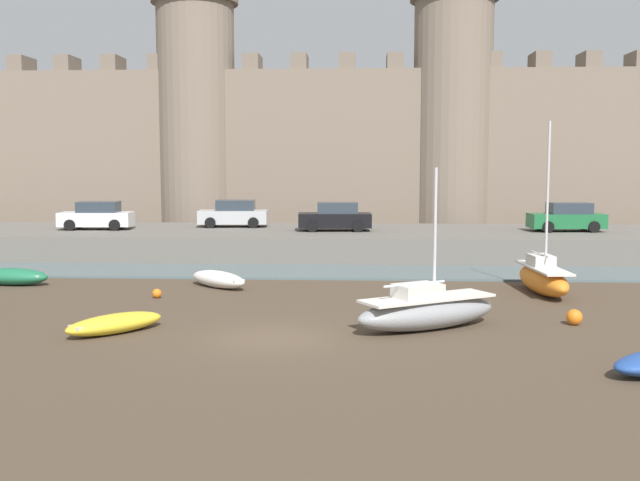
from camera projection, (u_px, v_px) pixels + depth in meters
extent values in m
plane|color=#4C3D2D|center=(273.00, 339.00, 22.43)|extent=(160.00, 160.00, 0.00)
cube|color=slate|center=(306.00, 272.00, 35.87)|extent=(80.00, 4.50, 0.10)
cube|color=#666059|center=(315.00, 242.00, 43.01)|extent=(65.70, 10.00, 1.42)
cube|color=#7A6B5B|center=(323.00, 155.00, 52.50)|extent=(53.70, 2.80, 11.61)
cylinder|color=#7A6B5B|center=(197.00, 122.00, 52.74)|extent=(5.38, 5.38, 16.24)
cylinder|color=#7A6B5B|center=(452.00, 121.00, 51.79)|extent=(5.38, 5.38, 16.24)
cube|color=#746557|center=(22.00, 65.00, 52.97)|extent=(1.10, 2.52, 1.10)
cube|color=#746557|center=(67.00, 65.00, 52.80)|extent=(1.10, 2.52, 1.10)
cube|color=#746557|center=(113.00, 64.00, 52.63)|extent=(1.10, 2.52, 1.10)
cube|color=#746557|center=(159.00, 64.00, 52.45)|extent=(1.10, 2.52, 1.10)
cube|color=#746557|center=(253.00, 63.00, 52.11)|extent=(1.10, 2.52, 1.10)
cube|color=#746557|center=(300.00, 63.00, 51.93)|extent=(1.10, 2.52, 1.10)
cube|color=#746557|center=(347.00, 63.00, 51.76)|extent=(1.10, 2.52, 1.10)
cube|color=#746557|center=(395.00, 62.00, 51.59)|extent=(1.10, 2.52, 1.10)
cube|color=#746557|center=(491.00, 62.00, 51.24)|extent=(1.10, 2.52, 1.10)
cube|color=#746557|center=(540.00, 61.00, 51.07)|extent=(1.10, 2.52, 1.10)
cube|color=#746557|center=(589.00, 61.00, 50.90)|extent=(1.10, 2.52, 1.10)
cube|color=#746557|center=(638.00, 61.00, 50.72)|extent=(1.10, 2.52, 1.10)
ellipsoid|color=gray|center=(427.00, 313.00, 23.66)|extent=(5.14, 3.94, 1.04)
cube|color=silver|center=(428.00, 298.00, 23.61)|extent=(4.50, 3.43, 0.08)
cube|color=silver|center=(418.00, 291.00, 23.41)|extent=(1.73, 1.58, 0.44)
cylinder|color=silver|center=(435.00, 232.00, 23.52)|extent=(0.10, 0.10, 4.07)
cylinder|color=silver|center=(415.00, 284.00, 23.32)|extent=(2.00, 1.26, 0.08)
ellipsoid|color=yellow|center=(115.00, 324.00, 23.13)|extent=(2.97, 3.11, 0.60)
ellipsoid|color=#F2F246|center=(115.00, 322.00, 23.13)|extent=(2.40, 2.52, 0.33)
cube|color=beige|center=(122.00, 319.00, 23.29)|extent=(0.80, 0.76, 0.06)
cube|color=beige|center=(77.00, 327.00, 22.24)|extent=(0.62, 0.60, 0.08)
ellipsoid|color=orange|center=(543.00, 280.00, 30.09)|extent=(1.65, 4.95, 1.10)
cube|color=silver|center=(543.00, 268.00, 30.04)|extent=(1.41, 4.35, 0.08)
cube|color=silver|center=(541.00, 260.00, 30.37)|extent=(0.94, 1.42, 0.44)
cylinder|color=silver|center=(548.00, 195.00, 29.49)|extent=(0.10, 0.10, 5.79)
cylinder|color=silver|center=(540.00, 254.00, 30.47)|extent=(0.24, 2.19, 0.08)
ellipsoid|color=silver|center=(218.00, 279.00, 31.62)|extent=(3.14, 2.93, 0.70)
ellipsoid|color=white|center=(218.00, 278.00, 31.62)|extent=(2.55, 2.37, 0.39)
cube|color=beige|center=(215.00, 276.00, 31.78)|extent=(0.73, 0.79, 0.06)
cube|color=beige|center=(237.00, 281.00, 30.73)|extent=(0.58, 0.61, 0.08)
ellipsoid|color=#1E6B47|center=(12.00, 277.00, 32.24)|extent=(3.47, 1.55, 0.74)
ellipsoid|color=#339266|center=(11.00, 275.00, 32.24)|extent=(2.84, 1.23, 0.41)
cube|color=beige|center=(6.00, 274.00, 32.27)|extent=(0.31, 1.01, 0.06)
cube|color=beige|center=(39.00, 275.00, 32.01)|extent=(0.35, 0.67, 0.08)
sphere|color=orange|center=(157.00, 293.00, 29.14)|extent=(0.37, 0.37, 0.37)
sphere|color=orange|center=(574.00, 317.00, 24.28)|extent=(0.52, 0.52, 0.52)
cube|color=#1E6638|center=(566.00, 221.00, 42.05)|extent=(4.20, 1.95, 0.80)
cube|color=#2D3842|center=(569.00, 208.00, 41.98)|extent=(2.34, 1.63, 0.64)
cylinder|color=black|center=(548.00, 227.00, 41.22)|extent=(0.65, 0.22, 0.64)
cylinder|color=black|center=(539.00, 224.00, 42.92)|extent=(0.65, 0.22, 0.64)
cylinder|color=black|center=(594.00, 227.00, 41.25)|extent=(0.65, 0.22, 0.64)
cylinder|color=black|center=(583.00, 224.00, 42.94)|extent=(0.65, 0.22, 0.64)
cube|color=black|center=(335.00, 220.00, 42.37)|extent=(4.20, 1.95, 0.80)
cube|color=#2D3842|center=(337.00, 208.00, 42.30)|extent=(2.34, 1.63, 0.64)
cylinder|color=black|center=(312.00, 226.00, 41.55)|extent=(0.65, 0.22, 0.64)
cylinder|color=black|center=(312.00, 224.00, 43.24)|extent=(0.65, 0.22, 0.64)
cylinder|color=black|center=(358.00, 226.00, 41.57)|extent=(0.65, 0.22, 0.64)
cylinder|color=black|center=(356.00, 224.00, 43.26)|extent=(0.65, 0.22, 0.64)
cube|color=#B2B5B7|center=(233.00, 217.00, 44.96)|extent=(4.20, 1.95, 0.80)
cube|color=#2D3842|center=(236.00, 205.00, 44.89)|extent=(2.34, 1.63, 0.64)
cylinder|color=black|center=(210.00, 223.00, 44.13)|extent=(0.65, 0.22, 0.64)
cylinder|color=black|center=(214.00, 221.00, 45.82)|extent=(0.65, 0.22, 0.64)
cylinder|color=black|center=(253.00, 223.00, 44.15)|extent=(0.65, 0.22, 0.64)
cylinder|color=black|center=(256.00, 220.00, 45.85)|extent=(0.65, 0.22, 0.64)
cube|color=silver|center=(96.00, 219.00, 43.23)|extent=(4.20, 1.95, 0.80)
cube|color=#2D3842|center=(99.00, 207.00, 43.16)|extent=(2.34, 1.63, 0.64)
cylinder|color=black|center=(70.00, 225.00, 42.41)|extent=(0.65, 0.22, 0.64)
cylinder|color=black|center=(79.00, 223.00, 44.10)|extent=(0.65, 0.22, 0.64)
cylinder|color=black|center=(115.00, 225.00, 42.43)|extent=(0.65, 0.22, 0.64)
cylinder|color=black|center=(122.00, 223.00, 44.12)|extent=(0.65, 0.22, 0.64)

